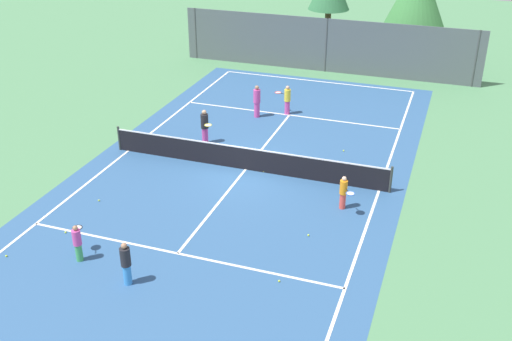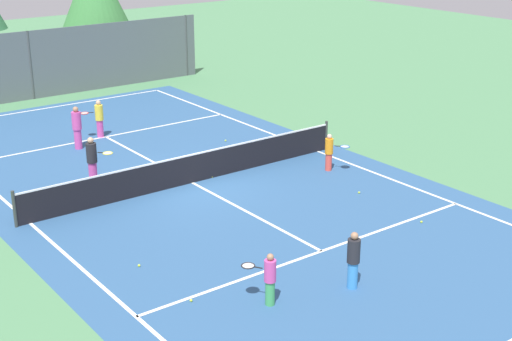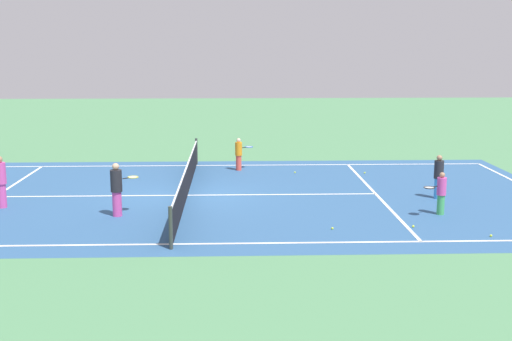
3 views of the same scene
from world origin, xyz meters
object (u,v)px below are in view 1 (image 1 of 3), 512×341
tennis_ball_6 (264,171)px  tennis_ball_3 (279,281)px  player_2 (344,192)px  tennis_ball_2 (65,232)px  player_5 (287,99)px  tennis_ball_5 (99,200)px  player_1 (77,242)px  player_4 (126,263)px  tennis_ball_4 (344,151)px  player_3 (205,126)px  tennis_ball_1 (308,235)px  tennis_ball_0 (6,256)px  player_0 (257,101)px

tennis_ball_6 → tennis_ball_3: bearing=-67.7°
player_2 → tennis_ball_3: bearing=-100.2°
player_2 → tennis_ball_2: player_2 is taller
player_5 → player_2: bearing=-60.9°
tennis_ball_3 → tennis_ball_5: same height
player_1 → player_4: (2.08, -0.57, 0.07)m
player_2 → tennis_ball_4: bearing=101.4°
player_3 → tennis_ball_1: bearing=-42.7°
tennis_ball_1 → player_4: bearing=-135.9°
tennis_ball_0 → tennis_ball_4: (8.59, 11.46, 0.00)m
player_2 → tennis_ball_4: player_2 is taller
tennis_ball_4 → tennis_ball_6: same height
tennis_ball_4 → tennis_ball_6: bearing=-131.1°
player_0 → tennis_ball_3: player_0 is taller
tennis_ball_0 → tennis_ball_5: size_ratio=1.00×
player_5 → tennis_ball_6: player_5 is taller
tennis_ball_2 → player_4: bearing=-26.9°
player_5 → tennis_ball_1: 11.24m
player_0 → tennis_ball_6: bearing=-68.2°
player_2 → tennis_ball_3: player_2 is taller
player_2 → tennis_ball_0: (-9.57, -6.58, -0.65)m
player_0 → player_1: 13.45m
tennis_ball_4 → tennis_ball_5: 10.68m
player_0 → tennis_ball_2: player_0 is taller
player_0 → player_4: (0.75, -13.96, -0.09)m
player_0 → tennis_ball_6: size_ratio=24.70×
tennis_ball_2 → tennis_ball_4: (7.62, 9.64, 0.00)m
tennis_ball_3 → tennis_ball_4: bearing=90.5°
tennis_ball_6 → tennis_ball_2: bearing=-127.0°
tennis_ball_2 → tennis_ball_5: size_ratio=1.00×
player_3 → tennis_ball_5: bearing=-105.1°
tennis_ball_2 → player_3: bearing=79.6°
player_0 → player_5: size_ratio=1.09×
player_5 → tennis_ball_4: (3.64, -3.44, -0.74)m
player_3 → tennis_ball_2: 8.61m
tennis_ball_2 → tennis_ball_1: bearing=18.0°
player_5 → tennis_ball_3: (3.73, -13.25, -0.74)m
tennis_ball_1 → player_0: bearing=118.4°
tennis_ball_1 → tennis_ball_3: size_ratio=1.00×
player_4 → tennis_ball_6: 8.48m
player_2 → tennis_ball_2: 9.86m
player_3 → tennis_ball_1: player_3 is taller
tennis_ball_0 → tennis_ball_6: bearing=54.8°
player_3 → player_4: 10.36m
tennis_ball_2 → tennis_ball_5: bearing=93.0°
tennis_ball_3 → player_3: bearing=125.6°
tennis_ball_3 → tennis_ball_4: 9.81m
player_4 → player_5: 14.83m
player_3 → player_5: bearing=62.2°
player_1 → player_5: bearing=79.6°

